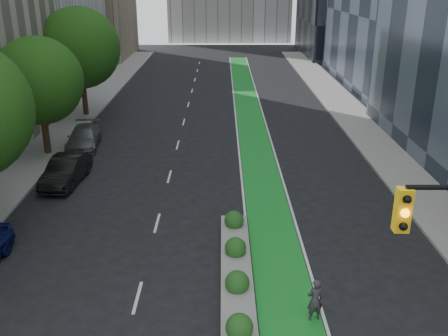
{
  "coord_description": "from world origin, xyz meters",
  "views": [
    {
      "loc": [
        0.66,
        -9.56,
        11.12
      ],
      "look_at": [
        0.74,
        11.61,
        3.0
      ],
      "focal_mm": 40.0,
      "sensor_mm": 36.0,
      "label": 1
    }
  ],
  "objects_px": {
    "parked_car_left_far": "(84,137)",
    "parked_car_left_mid": "(66,171)",
    "median_planter": "(236,273)",
    "cyclist": "(315,300)"
  },
  "relations": [
    {
      "from": "parked_car_left_far",
      "to": "parked_car_left_mid",
      "type": "bearing_deg",
      "value": -90.29
    },
    {
      "from": "parked_car_left_mid",
      "to": "parked_car_left_far",
      "type": "xyz_separation_m",
      "value": [
        -0.66,
        6.49,
        -0.05
      ]
    },
    {
      "from": "median_planter",
      "to": "parked_car_left_mid",
      "type": "bearing_deg",
      "value": 133.51
    },
    {
      "from": "parked_car_left_mid",
      "to": "median_planter",
      "type": "bearing_deg",
      "value": -42.59
    },
    {
      "from": "median_planter",
      "to": "parked_car_left_mid",
      "type": "height_order",
      "value": "parked_car_left_mid"
    },
    {
      "from": "cyclist",
      "to": "parked_car_left_far",
      "type": "height_order",
      "value": "cyclist"
    },
    {
      "from": "cyclist",
      "to": "parked_car_left_far",
      "type": "xyz_separation_m",
      "value": [
        -12.78,
        18.8,
        -0.08
      ]
    },
    {
      "from": "parked_car_left_mid",
      "to": "parked_car_left_far",
      "type": "height_order",
      "value": "parked_car_left_mid"
    },
    {
      "from": "parked_car_left_far",
      "to": "cyclist",
      "type": "bearing_deg",
      "value": -61.91
    },
    {
      "from": "median_planter",
      "to": "cyclist",
      "type": "relative_size",
      "value": 6.39
    }
  ]
}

